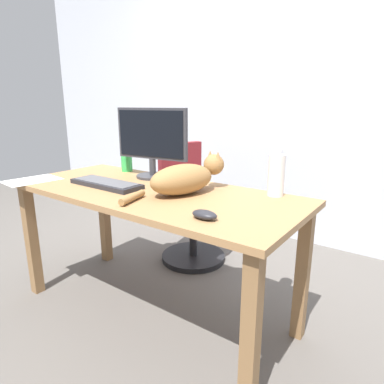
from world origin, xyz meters
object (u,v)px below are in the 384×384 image
at_px(keyboard, 106,184).
at_px(cat, 186,178).
at_px(office_chair, 190,212).
at_px(monitor, 152,140).
at_px(spray_bottle, 276,175).
at_px(computer_mouse, 205,215).
at_px(water_bottle, 126,156).

bearing_deg(keyboard, cat, 17.18).
bearing_deg(cat, office_chair, 125.12).
height_order(monitor, spray_bottle, monitor).
xyz_separation_m(keyboard, spray_bottle, (0.83, 0.36, 0.09)).
bearing_deg(keyboard, computer_mouse, -9.88).
relative_size(office_chair, keyboard, 2.01).
xyz_separation_m(computer_mouse, spray_bottle, (0.09, 0.49, 0.09)).
bearing_deg(cat, keyboard, -162.82).
distance_m(water_bottle, spray_bottle, 1.04).
xyz_separation_m(keyboard, cat, (0.44, 0.14, 0.07)).
height_order(cat, spray_bottle, spray_bottle).
distance_m(monitor, keyboard, 0.38).
bearing_deg(cat, computer_mouse, -42.02).
bearing_deg(monitor, computer_mouse, -32.94).
bearing_deg(spray_bottle, computer_mouse, -100.03).
bearing_deg(computer_mouse, water_bottle, 153.12).
distance_m(cat, spray_bottle, 0.44).
distance_m(monitor, cat, 0.45).
bearing_deg(computer_mouse, keyboard, 170.12).
distance_m(keyboard, water_bottle, 0.42).
bearing_deg(office_chair, computer_mouse, -50.54).
height_order(computer_mouse, water_bottle, water_bottle).
xyz_separation_m(cat, computer_mouse, (0.30, -0.27, -0.06)).
distance_m(computer_mouse, spray_bottle, 0.51).
bearing_deg(monitor, spray_bottle, 3.56).
distance_m(office_chair, keyboard, 0.86).
xyz_separation_m(keyboard, water_bottle, (-0.21, 0.35, 0.09)).
height_order(keyboard, water_bottle, water_bottle).
xyz_separation_m(monitor, cat, (0.39, -0.18, -0.15)).
distance_m(office_chair, water_bottle, 0.66).
xyz_separation_m(cat, water_bottle, (-0.66, 0.22, 0.02)).
relative_size(monitor, computer_mouse, 4.36).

